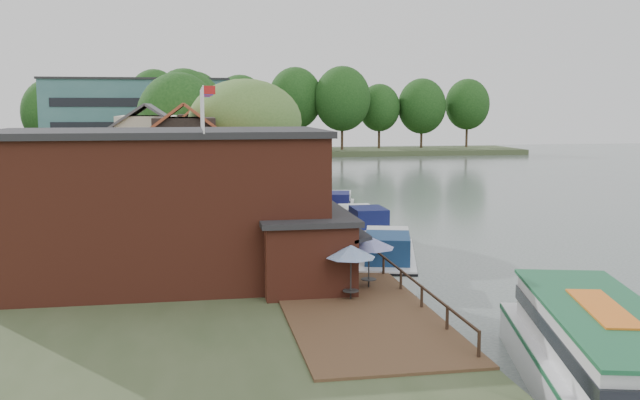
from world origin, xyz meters
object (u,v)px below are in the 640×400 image
cottage_b (149,157)px  umbrella_5 (306,219)px  umbrella_0 (351,272)px  umbrella_4 (312,227)px  cottage_c (198,150)px  pub (204,204)px  cruiser_0 (387,251)px  cruiser_2 (337,204)px  tour_boat (608,364)px  umbrella_3 (331,236)px  hotel_block (139,122)px  cruiser_1 (362,221)px  swan (530,362)px  umbrella_2 (345,251)px  umbrella_1 (369,262)px  cottage_a (185,167)px  willow (246,148)px

cottage_b → umbrella_5: bearing=-56.2°
umbrella_0 → umbrella_4: size_ratio=1.00×
cottage_c → umbrella_4: 28.55m
pub → umbrella_4: (6.32, 6.32, -2.36)m
cruiser_0 → cruiser_2: 20.32m
pub → tour_boat: bearing=-52.8°
umbrella_0 → umbrella_3: 8.59m
pub → hotel_block: size_ratio=0.79×
umbrella_0 → cruiser_1: (5.30, 19.93, -1.08)m
umbrella_3 → umbrella_5: 6.08m
umbrella_4 → swan: 18.63m
pub → swan: 16.73m
pub → cruiser_0: (10.14, 3.48, -3.37)m
pub → hotel_block: hotel_block is taller
umbrella_2 → umbrella_5: same height
pub → swan: (11.30, -11.51, -4.43)m
umbrella_3 → umbrella_4: size_ratio=1.00×
umbrella_1 → umbrella_2: bearing=101.4°
cottage_c → umbrella_5: cottage_c is taller
umbrella_5 → swan: size_ratio=5.40×
umbrella_5 → cruiser_1: bearing=47.2°
umbrella_2 → cruiser_2: size_ratio=0.24×
umbrella_3 → tour_boat: (4.91, -18.82, -0.69)m
cottage_a → umbrella_3: cottage_a is taller
willow → cruiser_1: 10.76m
umbrella_3 → umbrella_5: size_ratio=1.00×
umbrella_0 → umbrella_3: size_ratio=1.00×
cottage_a → swan: (12.30, -26.51, -5.03)m
tour_boat → cottage_c: bearing=117.9°
umbrella_2 → cruiser_1: 16.10m
cottage_a → umbrella_1: (8.34, -18.41, -2.96)m
pub → cruiser_1: size_ratio=2.01×
cottage_a → cruiser_1: cottage_a is taller
cottage_b → willow: 9.07m
tour_boat → hotel_block: bearing=117.4°
umbrella_1 → tour_boat: 12.93m
umbrella_5 → umbrella_1: bearing=-86.1°
pub → cruiser_1: 18.87m
umbrella_1 → cruiser_0: umbrella_1 is taller
tour_boat → swan: size_ratio=33.23×
cottage_a → tour_boat: 33.31m
cottage_a → umbrella_0: 21.68m
cottage_a → umbrella_4: bearing=-49.9°
cruiser_1 → cottage_c: bearing=120.6°
umbrella_3 → umbrella_2: bearing=-90.9°
willow → umbrella_0: (2.58, -25.28, -3.93)m
umbrella_1 → cruiser_2: umbrella_1 is taller
cruiser_0 → swan: size_ratio=23.84×
umbrella_5 → umbrella_3: bearing=-86.2°
umbrella_2 → pub: bearing=173.8°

